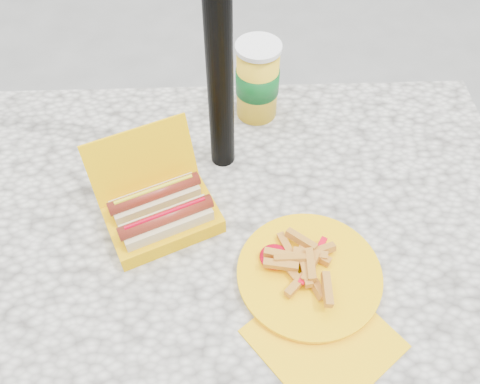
{
  "coord_description": "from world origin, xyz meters",
  "views": [
    {
      "loc": [
        0.01,
        -0.58,
        1.56
      ],
      "look_at": [
        0.03,
        0.02,
        0.8
      ],
      "focal_mm": 38.0,
      "sensor_mm": 36.0,
      "label": 1
    }
  ],
  "objects_px": {
    "umbrella_pole": "(217,12)",
    "fries_plate": "(309,277)",
    "soda_cup": "(257,81)",
    "hotdog_box": "(161,211)"
  },
  "relations": [
    {
      "from": "umbrella_pole",
      "to": "fries_plate",
      "type": "distance_m",
      "value": 0.48
    },
    {
      "from": "fries_plate",
      "to": "umbrella_pole",
      "type": "bearing_deg",
      "value": 115.79
    },
    {
      "from": "fries_plate",
      "to": "soda_cup",
      "type": "bearing_deg",
      "value": 98.53
    },
    {
      "from": "umbrella_pole",
      "to": "fries_plate",
      "type": "relative_size",
      "value": 5.68
    },
    {
      "from": "hotdog_box",
      "to": "soda_cup",
      "type": "bearing_deg",
      "value": 33.41
    },
    {
      "from": "soda_cup",
      "to": "umbrella_pole",
      "type": "bearing_deg",
      "value": -119.25
    },
    {
      "from": "umbrella_pole",
      "to": "soda_cup",
      "type": "relative_size",
      "value": 11.93
    },
    {
      "from": "fries_plate",
      "to": "soda_cup",
      "type": "distance_m",
      "value": 0.46
    },
    {
      "from": "hotdog_box",
      "to": "soda_cup",
      "type": "distance_m",
      "value": 0.37
    },
    {
      "from": "fries_plate",
      "to": "soda_cup",
      "type": "xyz_separation_m",
      "value": [
        -0.07,
        0.45,
        0.08
      ]
    }
  ]
}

